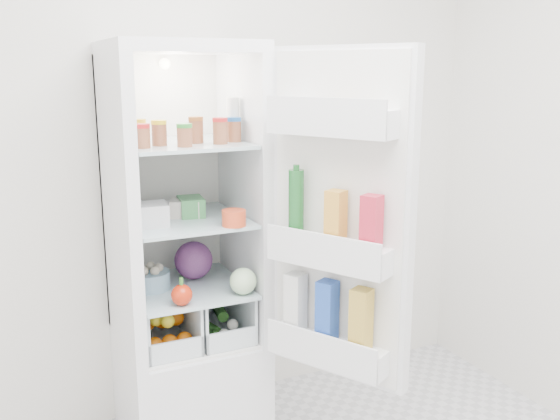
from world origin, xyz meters
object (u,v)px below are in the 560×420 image
red_cabbage (194,260)px  fridge_door (337,227)px  refrigerator (184,299)px  mushroom_bowl (150,280)px

red_cabbage → fridge_door: bearing=-58.3°
red_cabbage → refrigerator: bearing=-158.7°
refrigerator → red_cabbage: refrigerator is taller
mushroom_bowl → fridge_door: size_ratio=0.13×
refrigerator → red_cabbage: size_ratio=10.35×
red_cabbage → fridge_door: size_ratio=0.13×
red_cabbage → mushroom_bowl: red_cabbage is taller
refrigerator → fridge_door: 0.86m
refrigerator → mushroom_bowl: bearing=-168.6°
refrigerator → red_cabbage: (0.06, 0.02, 0.17)m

